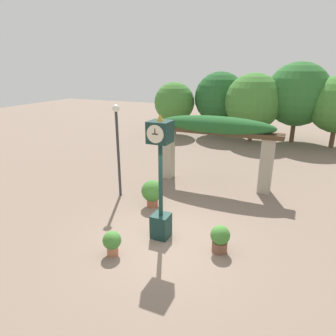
{
  "coord_description": "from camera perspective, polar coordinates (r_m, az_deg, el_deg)",
  "views": [
    {
      "loc": [
        3.07,
        -6.74,
        4.74
      ],
      "look_at": [
        -0.24,
        0.66,
        1.97
      ],
      "focal_mm": 32.0,
      "sensor_mm": 36.0,
      "label": 1
    }
  ],
  "objects": [
    {
      "name": "ground_plane",
      "position": [
        8.8,
        -0.37,
        -13.75
      ],
      "size": [
        60.0,
        60.0,
        0.0
      ],
      "primitive_type": "plane",
      "color": "#7F6B5B"
    },
    {
      "name": "tree_line",
      "position": [
        20.75,
        17.6,
        12.35
      ],
      "size": [
        13.37,
        4.68,
        5.03
      ],
      "color": "brown",
      "rests_on": "ground"
    },
    {
      "name": "pedestal_clock",
      "position": [
        8.19,
        -1.43,
        -1.9
      ],
      "size": [
        0.57,
        0.62,
        3.58
      ],
      "color": "#14332D",
      "rests_on": "ground"
    },
    {
      "name": "potted_plant_far_left",
      "position": [
        8.2,
        -10.61,
        -13.66
      ],
      "size": [
        0.49,
        0.49,
        0.67
      ],
      "color": "#B26B4C",
      "rests_on": "ground"
    },
    {
      "name": "lamp_post",
      "position": [
        11.09,
        -9.6,
        5.47
      ],
      "size": [
        0.26,
        0.26,
        3.46
      ],
      "color": "#333338",
      "rests_on": "ground"
    },
    {
      "name": "potted_plant_near_left",
      "position": [
        8.28,
        9.89,
        -13.01
      ],
      "size": [
        0.52,
        0.52,
        0.76
      ],
      "color": "brown",
      "rests_on": "ground"
    },
    {
      "name": "pergola",
      "position": [
        12.19,
        8.99,
        6.68
      ],
      "size": [
        5.23,
        1.07,
        2.88
      ],
      "color": "#A89E89",
      "rests_on": "ground"
    },
    {
      "name": "potted_plant_near_right",
      "position": [
        10.56,
        -3.03,
        -4.57
      ],
      "size": [
        0.76,
        0.76,
        0.97
      ],
      "color": "#9E563D",
      "rests_on": "ground"
    }
  ]
}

